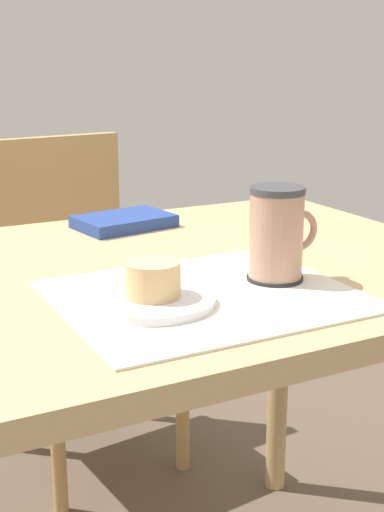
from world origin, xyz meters
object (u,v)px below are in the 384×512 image
Objects in this scene: pastry_plate at (153,300)px; wooden_chair at (76,288)px; coffee_mug at (277,232)px; dining_table at (163,318)px; pastry at (153,279)px; small_book at (124,221)px.

wooden_chair is at bearing 78.43° from pastry_plate.
pastry_plate is 1.24× the size of coffee_mug.
pastry reaches higher than dining_table.
pastry_plate is (-0.10, -0.17, 0.10)m from dining_table.
wooden_chair is 4.82× the size of small_book.
pastry_plate is 0.93× the size of small_book.
coffee_mug reaches higher than pastry.
pastry_plate is 0.03m from pastry.
pastry_plate is (-0.19, -0.93, 0.29)m from wooden_chair.
coffee_mug is (0.02, -0.91, 0.35)m from wooden_chair.
wooden_chair is at bearing 91.32° from coffee_mug.
dining_table is 0.30m from small_book.
wooden_chair is 0.56m from small_book.
dining_table is 14.01× the size of pastry.
wooden_chair is 1.00m from pastry.
pastry is at bearing 72.25° from wooden_chair.
pastry is (0.00, 0.00, 0.03)m from pastry_plate.
coffee_mug reaches higher than pastry_plate.
coffee_mug reaches higher than dining_table.
pastry is at bearing -175.09° from coffee_mug.
pastry is (-0.19, -0.93, 0.32)m from wooden_chair.
pastry_plate is at bearing -116.43° from small_book.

